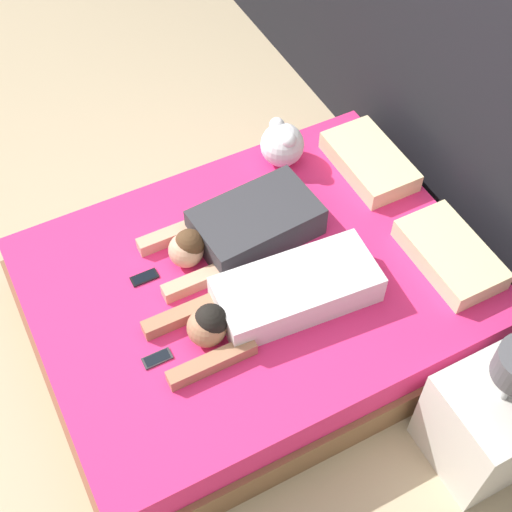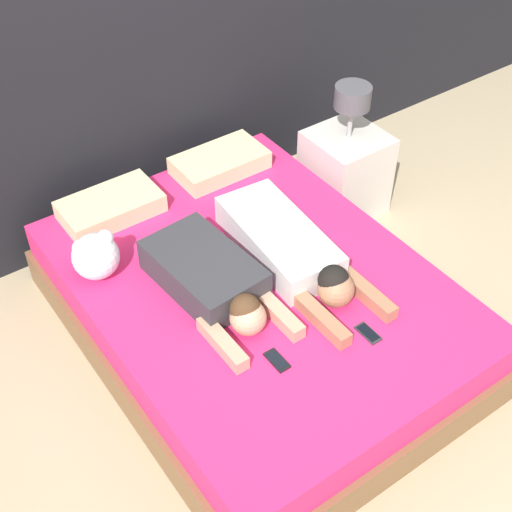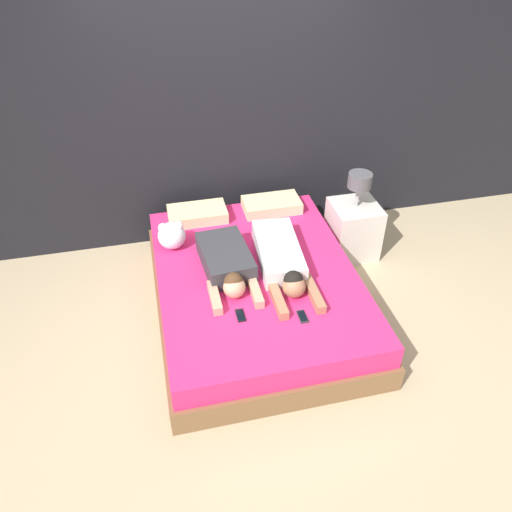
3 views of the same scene
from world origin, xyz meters
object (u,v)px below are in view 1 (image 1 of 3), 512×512
Objects in this scene: bed at (256,299)px; person_right at (275,299)px; cell_phone_right at (157,358)px; person_left at (240,229)px; cell_phone_left at (144,277)px; plush_toy at (282,144)px; pillow_head_right at (450,254)px; nightstand at (488,421)px; pillow_head_left at (369,161)px.

person_right is at bearing -3.59° from bed.
cell_phone_right is at bearing -90.44° from person_right.
cell_phone_right is at bearing -55.33° from person_left.
person_left is at bearing 89.93° from cell_phone_left.
person_right reaches higher than cell_phone_left.
cell_phone_right is (-0.00, -0.59, -0.08)m from person_right.
pillow_head_right is at bearing 21.63° from plush_toy.
pillow_head_right is 4.09× the size of cell_phone_left.
cell_phone_right is 0.15× the size of nightstand.
pillow_head_left is 0.71m from pillow_head_right.
person_right is at bearing -99.28° from pillow_head_right.
person_right is 8.31× the size of cell_phone_left.
pillow_head_right reaches higher than cell_phone_left.
pillow_head_left is at bearing 98.63° from person_left.
person_left reaches higher than bed.
person_left is at bearing -157.75° from nightstand.
pillow_head_right is at bearing 66.60° from cell_phone_left.
person_right is (0.21, -0.01, 0.29)m from bed.
bed is 0.86m from plush_toy.
person_left is (0.13, -0.84, 0.03)m from pillow_head_left.
bed is 0.98m from pillow_head_right.
pillow_head_left is at bearing 95.34° from cell_phone_left.
plush_toy reaches higher than pillow_head_left.
person_left reaches higher than pillow_head_left.
bed is at bearing -67.74° from pillow_head_left.
bed is 4.04× the size of pillow_head_right.
plush_toy is (-0.84, 0.50, 0.04)m from person_right.
bed is at bearing 176.41° from person_right.
pillow_head_right is at bearing 84.22° from cell_phone_right.
person_right is at bearing 46.80° from cell_phone_left.
bed is 1.24m from nightstand.
pillow_head_right is 0.81m from nightstand.
cell_phone_left is at bearing -67.80° from plush_toy.
person_left is (-0.59, -0.84, 0.03)m from pillow_head_right.
person_left is at bearing 124.67° from cell_phone_right.
plush_toy is (-0.27, -0.39, 0.07)m from pillow_head_left.
person_right reaches higher than bed.
pillow_head_right is at bearing 80.72° from person_right.
pillow_head_left is 4.09× the size of cell_phone_left.
nightstand reaches higher than pillow_head_left.
pillow_head_left is 1.49m from nightstand.
person_left is 0.44m from person_right.
plush_toy reaches higher than cell_phone_left.
pillow_head_left is 1.58m from cell_phone_right.
person_left is 0.60m from plush_toy.
cell_phone_left is (-0.23, -0.48, 0.21)m from bed.
pillow_head_right is 2.17× the size of plush_toy.
person_right is 0.97m from plush_toy.
pillow_head_right is 0.61× the size of person_left.
plush_toy is (-0.40, 0.45, 0.04)m from person_left.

